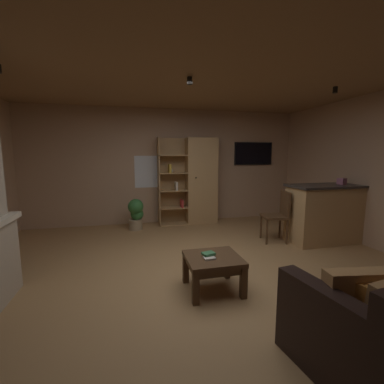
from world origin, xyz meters
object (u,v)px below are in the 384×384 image
Objects in this scene: kitchen_bar_counter at (330,213)px; table_book_0 at (210,258)px; table_book_1 at (208,254)px; dining_chair at (279,213)px; potted_floor_plant at (136,213)px; wall_mounted_tv at (253,154)px; tissue_box at (342,181)px; coffee_table at (213,264)px; bookshelf_cabinet at (197,181)px.

table_book_0 is (-2.66, -1.23, -0.11)m from kitchen_bar_counter.
table_book_1 is 2.23m from dining_chair.
table_book_1 is at bearing -156.39° from kitchen_bar_counter.
wall_mounted_tv reaches higher than potted_floor_plant.
tissue_box reaches higher than potted_floor_plant.
table_book_1 is at bearing -123.38° from wall_mounted_tv.
tissue_box is at bearing -2.97° from kitchen_bar_counter.
table_book_0 is (-0.06, -0.06, 0.10)m from coffee_table.
wall_mounted_tv is at bearing 57.11° from table_book_0.
kitchen_bar_counter reaches higher than coffee_table.
dining_chair is at bearing 168.12° from tissue_box.
bookshelf_cabinet reaches higher than kitchen_bar_counter.
table_book_1 is at bearing -74.55° from potted_floor_plant.
kitchen_bar_counter is at bearing 23.61° from table_book_1.
potted_floor_plant is (-2.50, 1.35, -0.18)m from dining_chair.
bookshelf_cabinet is at bearing 137.38° from kitchen_bar_counter.
table_book_0 is at bearing -140.41° from dining_chair.
wall_mounted_tv is at bearing 78.49° from dining_chair.
bookshelf_cabinet reaches higher than tissue_box.
table_book_1 is at bearing -157.89° from tissue_box.
wall_mounted_tv is at bearing 104.51° from kitchen_bar_counter.
dining_chair is (-1.09, 0.23, -0.57)m from tissue_box.
wall_mounted_tv is (2.07, 3.23, 1.28)m from coffee_table.
table_book_1 is 0.15× the size of dining_chair.
wall_mounted_tv is (-0.53, 2.06, 1.07)m from kitchen_bar_counter.
dining_chair is (-0.91, 0.22, 0.01)m from kitchen_bar_counter.
kitchen_bar_counter is 11.22× the size of table_book_1.
table_book_0 is 4.09m from wall_mounted_tv.
table_book_1 reaches higher than coffee_table.
dining_chair is (1.69, 1.39, 0.21)m from coffee_table.
tissue_box is (0.18, -0.01, 0.57)m from kitchen_bar_counter.
tissue_box is 0.13× the size of dining_chair.
potted_floor_plant is (-3.41, 1.57, -0.17)m from kitchen_bar_counter.
kitchen_bar_counter is at bearing -42.62° from bookshelf_cabinet.
table_book_1 is 2.84m from potted_floor_plant.
bookshelf_cabinet is 2.87m from tissue_box.
dining_chair reaches higher than table_book_0.
dining_chair is at bearing 166.41° from kitchen_bar_counter.
table_book_0 is at bearing -156.74° from tissue_box.
tissue_box is 3.11m from coffee_table.
potted_floor_plant reaches higher than coffee_table.
bookshelf_cabinet is 3.19m from table_book_0.
bookshelf_cabinet is 13.98× the size of table_book_1.
table_book_1 is (-2.83, -1.15, -0.66)m from tissue_box.
tissue_box reaches higher than dining_chair.
coffee_table is 0.95× the size of potted_floor_plant.
wall_mounted_tv reaches higher than coffee_table.
coffee_table is 0.13m from table_book_1.
bookshelf_cabinet reaches higher than dining_chair.
tissue_box reaches higher than coffee_table.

